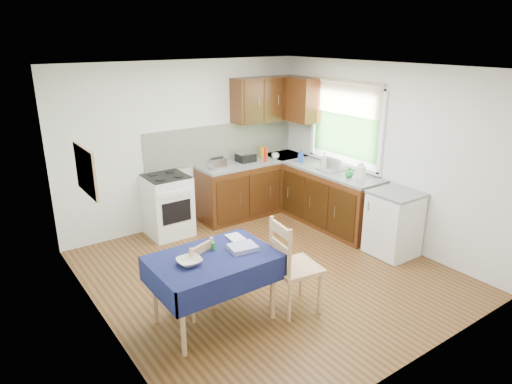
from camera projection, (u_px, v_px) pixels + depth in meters
floor at (267, 272)px, 5.75m from camera, size 4.20×4.20×0.00m
ceiling at (269, 68)px, 4.94m from camera, size 4.00×4.20×0.02m
wall_back at (186, 145)px, 6.96m from camera, size 4.00×0.02×2.50m
wall_front at (422, 240)px, 3.72m from camera, size 4.00×0.02×2.50m
wall_left at (97, 215)px, 4.25m from camera, size 0.02×4.20×2.50m
wall_right at (382, 154)px, 6.44m from camera, size 0.02×4.20×2.50m
base_cabinets at (289, 193)px, 7.32m from camera, size 1.90×2.30×0.86m
worktop_back at (254, 162)px, 7.43m from camera, size 1.90×0.60×0.04m
worktop_right at (332, 171)px, 6.90m from camera, size 0.60×1.70×0.04m
worktop_corner at (285, 156)px, 7.78m from camera, size 0.60×0.60×0.04m
splashback at (223, 142)px, 7.32m from camera, size 2.70×0.02×0.60m
upper_cabinets at (277, 99)px, 7.37m from camera, size 1.20×0.85×0.70m
stove at (168, 205)px, 6.72m from camera, size 0.60×0.61×0.92m
window at (346, 118)px, 6.83m from camera, size 0.04×1.48×1.26m
fridge at (394, 224)px, 6.11m from camera, size 0.58×0.60×0.89m
corkboard at (86, 171)px, 4.38m from camera, size 0.04×0.62×0.47m
dining_table at (213, 266)px, 4.58m from camera, size 1.23×0.84×0.75m
chair_far at (194, 275)px, 4.78m from camera, size 0.49×0.49×0.86m
chair_near at (292, 264)px, 4.80m from camera, size 0.53×0.53×1.05m
toaster at (217, 164)px, 6.91m from camera, size 0.25×0.15×0.19m
sandwich_press at (246, 157)px, 7.34m from camera, size 0.27×0.23×0.16m
sauce_bottle at (265, 155)px, 7.33m from camera, size 0.05×0.05×0.22m
yellow_packet at (263, 152)px, 7.63m from camera, size 0.13×0.09×0.16m
dish_rack at (333, 168)px, 6.91m from camera, size 0.41×0.32×0.20m
kettle at (361, 171)px, 6.46m from camera, size 0.14×0.14×0.24m
cup at (275, 156)px, 7.50m from camera, size 0.13×0.13×0.10m
soap_bottle_a at (324, 161)px, 6.89m from camera, size 0.13×0.13×0.26m
soap_bottle_b at (301, 156)px, 7.31m from camera, size 0.13×0.13×0.20m
soap_bottle_c at (349, 172)px, 6.52m from camera, size 0.15×0.15×0.15m
plate_bowl at (189, 262)px, 4.38m from camera, size 0.25×0.25×0.06m
book at (229, 239)px, 4.91m from camera, size 0.18×0.23×0.02m
spice_jar at (213, 246)px, 4.67m from camera, size 0.04×0.04×0.09m
tea_towel at (243, 248)px, 4.68m from camera, size 0.31×0.26×0.05m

